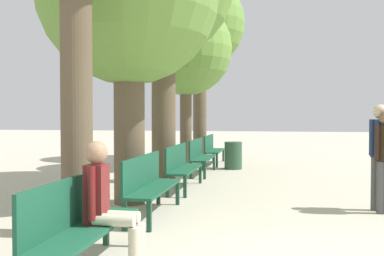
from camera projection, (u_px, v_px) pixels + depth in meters
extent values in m
cube|color=#195138|center=(88.00, 229.00, 4.19)|extent=(0.43, 1.85, 0.04)
cube|color=#195138|center=(70.00, 202.00, 4.22)|extent=(0.04, 1.85, 0.48)
cube|color=#19422D|center=(134.00, 229.00, 5.03)|extent=(0.06, 0.06, 0.41)
cube|color=#19422D|center=(106.00, 228.00, 5.10)|extent=(0.06, 0.06, 0.41)
cube|color=#195138|center=(154.00, 188.00, 6.57)|extent=(0.43, 1.85, 0.04)
cube|color=#195138|center=(142.00, 171.00, 6.59)|extent=(0.04, 1.85, 0.48)
cube|color=#19422D|center=(149.00, 217.00, 5.67)|extent=(0.06, 0.06, 0.41)
cube|color=#19422D|center=(178.00, 193.00, 7.41)|extent=(0.06, 0.06, 0.41)
cube|color=#19422D|center=(124.00, 215.00, 5.74)|extent=(0.06, 0.06, 0.41)
cube|color=#19422D|center=(158.00, 192.00, 7.47)|extent=(0.06, 0.06, 0.41)
cube|color=#195138|center=(185.00, 169.00, 8.94)|extent=(0.43, 1.85, 0.04)
cube|color=#195138|center=(176.00, 157.00, 8.97)|extent=(0.04, 1.85, 0.48)
cube|color=#19422D|center=(185.00, 187.00, 8.05)|extent=(0.06, 0.06, 0.41)
cube|color=#19422D|center=(200.00, 174.00, 9.78)|extent=(0.06, 0.06, 0.41)
cube|color=#19422D|center=(167.00, 186.00, 8.11)|extent=(0.06, 0.06, 0.41)
cube|color=#19422D|center=(186.00, 174.00, 9.84)|extent=(0.06, 0.06, 0.41)
cube|color=#195138|center=(203.00, 158.00, 11.31)|extent=(0.43, 1.85, 0.04)
cube|color=#195138|center=(196.00, 148.00, 11.34)|extent=(0.04, 1.85, 0.48)
cube|color=#19422D|center=(205.00, 171.00, 10.42)|extent=(0.06, 0.06, 0.41)
cube|color=#19422D|center=(214.00, 163.00, 12.15)|extent=(0.06, 0.06, 0.41)
cube|color=#19422D|center=(191.00, 171.00, 10.48)|extent=(0.06, 0.06, 0.41)
cube|color=#19422D|center=(202.00, 163.00, 12.21)|extent=(0.06, 0.06, 0.41)
cube|color=#195138|center=(215.00, 151.00, 13.68)|extent=(0.43, 1.85, 0.04)
cube|color=#195138|center=(209.00, 143.00, 13.71)|extent=(0.04, 1.85, 0.48)
cube|color=#19422D|center=(217.00, 161.00, 12.79)|extent=(0.06, 0.06, 0.41)
cube|color=#19422D|center=(223.00, 155.00, 14.52)|extent=(0.06, 0.06, 0.41)
cube|color=#19422D|center=(206.00, 160.00, 12.85)|extent=(0.06, 0.06, 0.41)
cube|color=#19422D|center=(213.00, 155.00, 14.58)|extent=(0.06, 0.06, 0.41)
cylinder|color=brown|center=(76.00, 73.00, 5.46)|extent=(0.40, 0.40, 4.18)
cylinder|color=brown|center=(129.00, 124.00, 7.52)|extent=(0.54, 0.54, 2.81)
cylinder|color=brown|center=(164.00, 104.00, 9.91)|extent=(0.56, 0.56, 3.66)
cylinder|color=brown|center=(186.00, 122.00, 12.52)|extent=(0.34, 0.34, 2.76)
sphere|color=olive|center=(186.00, 49.00, 12.46)|extent=(2.71, 2.71, 2.71)
cylinder|color=brown|center=(200.00, 104.00, 14.96)|extent=(0.47, 0.47, 3.91)
sphere|color=olive|center=(200.00, 24.00, 14.88)|extent=(3.13, 3.13, 3.13)
cylinder|color=beige|center=(114.00, 220.00, 4.22)|extent=(0.43, 0.12, 0.12)
cylinder|color=beige|center=(135.00, 250.00, 4.19)|extent=(0.12, 0.12, 0.45)
cylinder|color=beige|center=(119.00, 217.00, 4.37)|extent=(0.43, 0.12, 0.12)
cylinder|color=beige|center=(139.00, 245.00, 4.34)|extent=(0.12, 0.12, 0.45)
cube|color=maroon|center=(97.00, 194.00, 4.33)|extent=(0.20, 0.23, 0.60)
cylinder|color=maroon|center=(91.00, 193.00, 4.20)|extent=(0.09, 0.09, 0.54)
cylinder|color=maroon|center=(101.00, 189.00, 4.45)|extent=(0.09, 0.09, 0.54)
sphere|color=#A37A5B|center=(96.00, 152.00, 4.32)|extent=(0.23, 0.23, 0.23)
cylinder|color=#4C4C4C|center=(375.00, 184.00, 6.97)|extent=(0.13, 0.13, 0.87)
cube|color=navy|center=(380.00, 138.00, 6.93)|extent=(0.30, 0.29, 0.62)
cylinder|color=navy|center=(372.00, 137.00, 6.96)|extent=(0.09, 0.09, 0.59)
sphere|color=beige|center=(381.00, 112.00, 6.92)|extent=(0.24, 0.24, 0.24)
cylinder|color=#4C4C4C|center=(380.00, 188.00, 6.74)|extent=(0.12, 0.12, 0.82)
cylinder|color=black|center=(378.00, 142.00, 6.73)|extent=(0.09, 0.09, 0.55)
cylinder|color=#2D5138|center=(233.00, 155.00, 12.42)|extent=(0.51, 0.51, 0.79)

